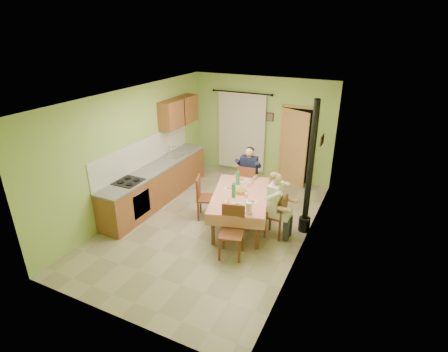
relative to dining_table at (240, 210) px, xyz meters
The scene contains 17 objects.
floor 0.73m from the dining_table, 160.61° to the right, with size 4.00×6.00×0.01m, color tan.
room_shell 1.57m from the dining_table, 160.61° to the right, with size 4.04×6.04×2.82m.
kitchen_run 2.30m from the dining_table, behind, with size 0.64×3.64×1.56m.
upper_cabinets 3.24m from the dining_table, 148.16° to the left, with size 0.35×1.40×0.70m, color brown.
curtain 3.05m from the dining_table, 112.86° to the left, with size 1.70×0.07×2.22m.
doorway 2.80m from the dining_table, 80.57° to the left, with size 0.96×0.40×2.15m.
dining_table is the anchor object (origin of this frame).
tableware 0.46m from the dining_table, 69.02° to the right, with size 0.95×1.52×0.33m.
chair_far 1.09m from the dining_table, 103.42° to the left, with size 0.48×0.48×1.00m.
chair_near 1.11m from the dining_table, 75.35° to the right, with size 0.53×0.53×0.99m.
chair_right 0.83m from the dining_table, ahead, with size 0.38×0.38×0.92m.
chair_left 0.82m from the dining_table, behind, with size 0.55×0.55×0.99m.
man_far 1.21m from the dining_table, 103.32° to the left, with size 0.61×0.50×1.39m.
man_right 0.95m from the dining_table, ahead, with size 0.47×0.59×1.39m.
stove_flue 1.52m from the dining_table, 16.68° to the left, with size 0.24×0.24×2.80m.
picture_back 3.10m from the dining_table, 96.92° to the left, with size 0.19×0.03×0.23m, color black.
picture_right 2.25m from the dining_table, 35.67° to the left, with size 0.03×0.31×0.21m, color brown.
Camera 1 is at (3.12, -5.88, 4.06)m, focal length 28.00 mm.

